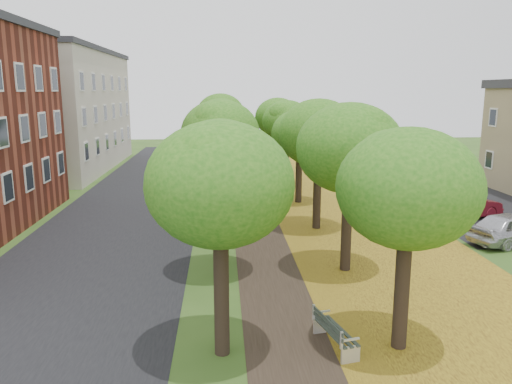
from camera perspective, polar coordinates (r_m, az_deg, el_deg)
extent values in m
plane|color=#2D4C19|center=(14.15, 5.51, -17.53)|extent=(120.00, 120.00, 0.00)
cube|color=black|center=(28.55, -14.66, -2.75)|extent=(8.00, 70.00, 0.01)
cube|color=black|center=(28.12, 0.54, -2.58)|extent=(3.20, 70.00, 0.01)
cube|color=#B39921|center=(28.94, 10.47, -2.37)|extent=(7.50, 70.00, 0.01)
cube|color=black|center=(32.96, 24.50, -1.53)|extent=(9.00, 16.00, 0.01)
cylinder|color=black|center=(13.25, -3.97, -11.53)|extent=(0.40, 0.40, 3.36)
ellipsoid|color=#226214|center=(12.39, -4.16, 1.09)|extent=(3.88, 3.88, 3.30)
cylinder|color=black|center=(18.91, -3.99, -4.39)|extent=(0.40, 0.40, 3.36)
ellipsoid|color=#226214|center=(18.33, -4.12, 4.49)|extent=(3.88, 3.88, 3.30)
cylinder|color=black|center=(24.74, -4.00, -0.58)|extent=(0.40, 0.40, 3.36)
ellipsoid|color=#226214|center=(24.29, -4.10, 6.22)|extent=(3.88, 3.88, 3.30)
cylinder|color=black|center=(30.63, -4.00, 1.77)|extent=(0.40, 0.40, 3.36)
ellipsoid|color=#226214|center=(30.27, -4.08, 7.27)|extent=(3.88, 3.88, 3.30)
cylinder|color=black|center=(36.56, -4.01, 3.36)|extent=(0.40, 0.40, 3.36)
ellipsoid|color=#226214|center=(36.26, -4.07, 7.97)|extent=(3.88, 3.88, 3.30)
cylinder|color=black|center=(42.51, -4.01, 4.51)|extent=(0.40, 0.40, 3.36)
ellipsoid|color=#226214|center=(42.25, -4.07, 8.47)|extent=(3.88, 3.88, 3.30)
cylinder|color=black|center=(14.07, 16.34, -10.57)|extent=(0.40, 0.40, 3.36)
ellipsoid|color=#226214|center=(13.27, 17.05, 1.30)|extent=(3.88, 3.88, 3.30)
cylinder|color=black|center=(19.50, 10.30, -4.07)|extent=(0.40, 0.40, 3.36)
ellipsoid|color=#226214|center=(18.93, 10.62, 4.54)|extent=(3.88, 3.88, 3.30)
cylinder|color=black|center=(25.19, 6.99, -0.42)|extent=(0.40, 0.40, 3.36)
ellipsoid|color=#226214|center=(24.75, 7.15, 6.26)|extent=(3.88, 3.88, 3.30)
cylinder|color=black|center=(31.00, 4.91, 1.87)|extent=(0.40, 0.40, 3.36)
ellipsoid|color=#226214|center=(30.64, 5.00, 7.30)|extent=(3.88, 3.88, 3.30)
cylinder|color=black|center=(36.86, 3.49, 3.44)|extent=(0.40, 0.40, 3.36)
ellipsoid|color=#226214|center=(36.57, 3.54, 8.01)|extent=(3.88, 3.88, 3.30)
cylinder|color=black|center=(42.77, 2.45, 4.57)|extent=(0.40, 0.40, 3.36)
ellipsoid|color=#226214|center=(42.51, 2.49, 8.51)|extent=(3.88, 3.88, 3.30)
cube|color=beige|center=(47.61, -22.39, 8.44)|extent=(10.00, 20.00, 10.00)
cube|color=#2D2D33|center=(47.69, -22.88, 14.68)|extent=(10.30, 20.30, 0.40)
cube|color=#252F28|center=(14.18, 9.09, -15.43)|extent=(0.91, 1.93, 0.04)
cube|color=#252F28|center=(13.94, 8.10, -14.60)|extent=(0.48, 1.83, 0.27)
cube|color=silver|center=(13.62, 10.74, -17.80)|extent=(0.52, 0.18, 0.47)
cube|color=silver|center=(14.96, 7.55, -14.87)|extent=(0.52, 0.18, 0.47)
cube|color=silver|center=(13.42, 10.81, -16.23)|extent=(0.47, 0.17, 0.04)
cube|color=silver|center=(14.78, 7.60, -13.40)|extent=(0.47, 0.17, 0.04)
imported|color=maroon|center=(29.40, 22.72, -1.46)|extent=(4.54, 2.86, 1.41)
imported|color=#2F2F34|center=(31.99, 21.01, -0.42)|extent=(4.85, 2.91, 1.32)
imported|color=silver|center=(32.99, 19.61, 0.01)|extent=(4.97, 2.85, 1.31)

